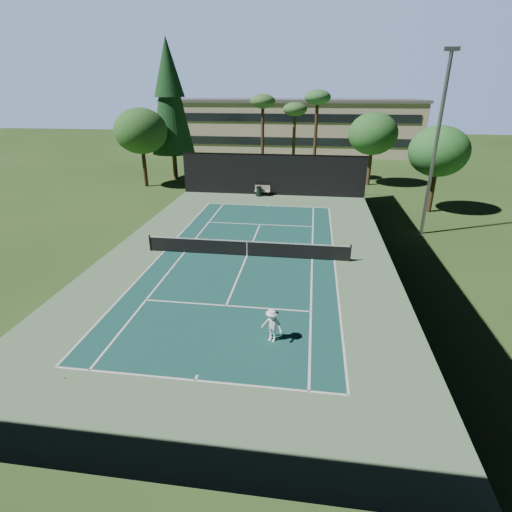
{
  "coord_description": "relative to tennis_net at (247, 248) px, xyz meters",
  "views": [
    {
      "loc": [
        3.8,
        -23.09,
        9.81
      ],
      "look_at": [
        1.0,
        -3.0,
        1.3
      ],
      "focal_mm": 28.0,
      "sensor_mm": 36.0,
      "label": 1
    }
  ],
  "objects": [
    {
      "name": "tennis_ball_c",
      "position": [
        2.97,
        2.8,
        -0.52
      ],
      "size": [
        0.07,
        0.07,
        0.07
      ],
      "primitive_type": "sphere",
      "color": "#C7D32F",
      "rests_on": "ground"
    },
    {
      "name": "palm_a",
      "position": [
        -2.0,
        24.0,
        7.63
      ],
      "size": [
        2.8,
        2.8,
        9.32
      ],
      "color": "#492F1F",
      "rests_on": "ground"
    },
    {
      "name": "ground",
      "position": [
        0.0,
        0.0,
        -0.56
      ],
      "size": [
        160.0,
        160.0,
        0.0
      ],
      "primitive_type": "plane",
      "color": "#2A4A1B",
      "rests_on": "ground"
    },
    {
      "name": "player",
      "position": [
        2.51,
        -9.0,
        0.2
      ],
      "size": [
        1.13,
        0.9,
        1.52
      ],
      "primitive_type": "imported",
      "rotation": [
        0.0,
        0.0,
        -0.4
      ],
      "color": "white",
      "rests_on": "ground"
    },
    {
      "name": "tennis_ball_d",
      "position": [
        -2.03,
        5.96,
        -0.53
      ],
      "size": [
        0.06,
        0.06,
        0.06
      ],
      "primitive_type": "sphere",
      "color": "#ECF637",
      "rests_on": "ground"
    },
    {
      "name": "campus_building",
      "position": [
        0.0,
        45.98,
        3.65
      ],
      "size": [
        40.5,
        12.5,
        8.3
      ],
      "color": "beige",
      "rests_on": "ground"
    },
    {
      "name": "tennis_net",
      "position": [
        0.0,
        0.0,
        0.0
      ],
      "size": [
        12.9,
        0.1,
        1.1
      ],
      "color": "black",
      "rests_on": "ground"
    },
    {
      "name": "tennis_ball_a",
      "position": [
        -4.79,
        -12.42,
        -0.53
      ],
      "size": [
        0.06,
        0.06,
        0.06
      ],
      "primitive_type": "sphere",
      "color": "#CEF537",
      "rests_on": "ground"
    },
    {
      "name": "decid_tree_c",
      "position": [
        -14.0,
        18.0,
        5.21
      ],
      "size": [
        5.44,
        5.44,
        8.09
      ],
      "color": "#3F2B1B",
      "rests_on": "ground"
    },
    {
      "name": "tennis_ball_b",
      "position": [
        -0.28,
        3.6,
        -0.52
      ],
      "size": [
        0.07,
        0.07,
        0.07
      ],
      "primitive_type": "sphere",
      "color": "#C9EA35",
      "rests_on": "ground"
    },
    {
      "name": "decid_tree_b",
      "position": [
        14.0,
        12.0,
        4.52
      ],
      "size": [
        4.8,
        4.8,
        7.14
      ],
      "color": "#45331D",
      "rests_on": "ground"
    },
    {
      "name": "trash_bin",
      "position": [
        -1.25,
        15.29,
        -0.08
      ],
      "size": [
        0.56,
        0.56,
        0.95
      ],
      "color": "black",
      "rests_on": "ground"
    },
    {
      "name": "palm_b",
      "position": [
        1.5,
        26.0,
        6.8
      ],
      "size": [
        2.8,
        2.8,
        8.42
      ],
      "color": "#4E3921",
      "rests_on": "ground"
    },
    {
      "name": "court_surface",
      "position": [
        0.0,
        0.0,
        -0.55
      ],
      "size": [
        10.97,
        23.77,
        0.01
      ],
      "primitive_type": "cube",
      "color": "#174B45",
      "rests_on": "ground"
    },
    {
      "name": "decid_tree_a",
      "position": [
        10.0,
        22.0,
        4.86
      ],
      "size": [
        5.12,
        5.12,
        7.62
      ],
      "color": "#49361F",
      "rests_on": "ground"
    },
    {
      "name": "fence",
      "position": [
        0.0,
        0.06,
        1.45
      ],
      "size": [
        18.04,
        32.05,
        4.03
      ],
      "color": "black",
      "rests_on": "ground"
    },
    {
      "name": "palm_c",
      "position": [
        4.0,
        23.0,
        8.05
      ],
      "size": [
        2.8,
        2.8,
        9.77
      ],
      "color": "#48311E",
      "rests_on": "ground"
    },
    {
      "name": "apron_slab",
      "position": [
        0.0,
        0.0,
        -0.55
      ],
      "size": [
        18.0,
        32.0,
        0.01
      ],
      "primitive_type": "cube",
      "color": "#5D7F59",
      "rests_on": "ground"
    },
    {
      "name": "court_lines",
      "position": [
        0.0,
        0.0,
        -0.54
      ],
      "size": [
        11.07,
        23.87,
        0.01
      ],
      "color": "white",
      "rests_on": "ground"
    },
    {
      "name": "pine_tree",
      "position": [
        -12.0,
        22.0,
        9.0
      ],
      "size": [
        4.8,
        4.8,
        15.0
      ],
      "color": "#4F3822",
      "rests_on": "ground"
    },
    {
      "name": "park_bench",
      "position": [
        -0.95,
        15.59,
        -0.01
      ],
      "size": [
        1.5,
        0.45,
        1.02
      ],
      "color": "beige",
      "rests_on": "ground"
    },
    {
      "name": "light_pole",
      "position": [
        12.0,
        6.0,
        5.9
      ],
      "size": [
        0.9,
        0.25,
        12.22
      ],
      "color": "gray",
      "rests_on": "ground"
    }
  ]
}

